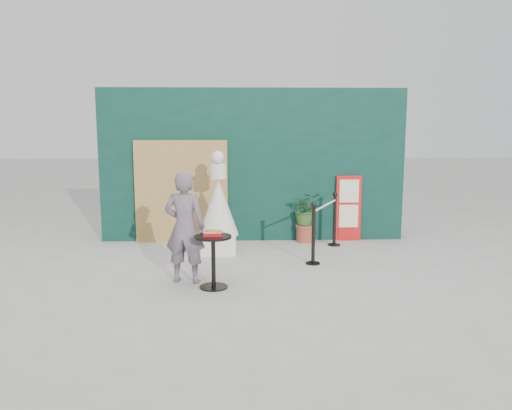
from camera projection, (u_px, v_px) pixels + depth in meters
name	position (u px, v px, depth m)	size (l,w,h in m)	color
ground	(259.00, 288.00, 7.03)	(60.00, 60.00, 0.00)	#ADAAA5
back_wall	(253.00, 165.00, 9.91)	(6.00, 0.30, 3.00)	#0A2D27
bamboo_fence	(181.00, 192.00, 9.73)	(1.80, 0.08, 2.00)	tan
woman	(185.00, 227.00, 7.19)	(0.60, 0.39, 1.64)	slate
menu_board	(348.00, 208.00, 9.91)	(0.50, 0.07, 1.30)	red
statue	(218.00, 212.00, 8.92)	(0.72, 0.72, 1.84)	silver
cafe_table	(213.00, 253.00, 6.97)	(0.52, 0.52, 0.75)	black
food_basket	(213.00, 233.00, 6.93)	(0.26, 0.19, 0.11)	#A81116
planter	(305.00, 213.00, 9.81)	(0.58, 0.50, 0.98)	#974631
stanchion_barrier	(325.00, 227.00, 8.86)	(0.84, 1.54, 1.03)	black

